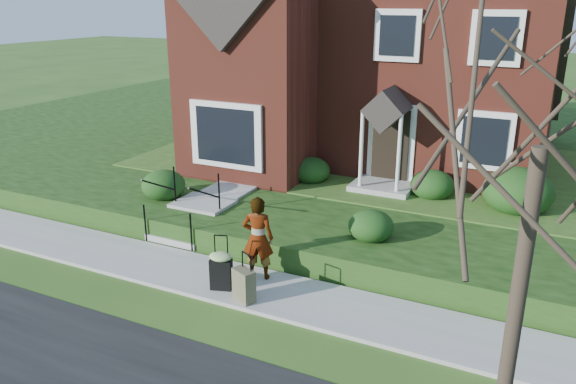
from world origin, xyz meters
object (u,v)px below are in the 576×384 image
Objects in this scene: suitcase_black at (221,269)px; tree_verge at (546,114)px; suitcase_olive at (244,285)px; front_steps at (193,215)px; woman at (258,238)px.

tree_verge is (5.36, -1.61, 3.79)m from suitcase_black.
suitcase_black is 1.17× the size of suitcase_olive.
suitcase_olive is (0.63, -0.20, -0.11)m from suitcase_black.
front_steps is 3.10m from suitcase_black.
woman is 0.28× the size of tree_verge.
tree_verge is at bearing 138.72° from woman.
woman is at bearing 42.85° from suitcase_black.
woman reaches higher than suitcase_olive.
front_steps is 0.33× the size of tree_verge.
woman is 1.82× the size of suitcase_olive.
front_steps is 3.71m from suitcase_olive.
woman reaches higher than suitcase_black.
suitcase_olive is at bearing -35.31° from suitcase_black.
suitcase_black is 6.76m from tree_verge.
suitcase_olive is at bearing 163.40° from tree_verge.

